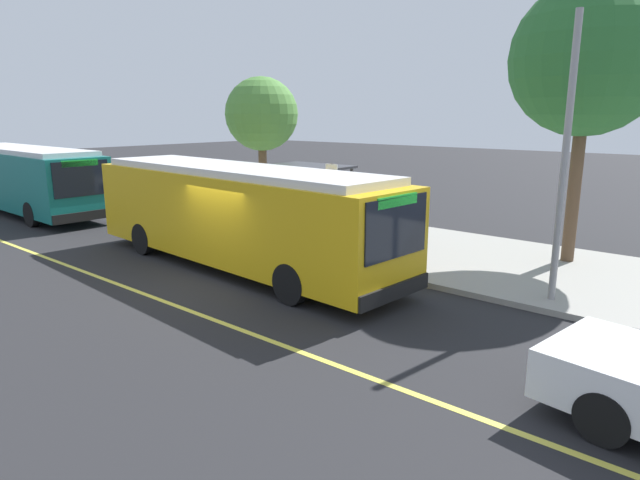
% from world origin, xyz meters
% --- Properties ---
extents(ground_plane, '(120.00, 120.00, 0.00)m').
position_xyz_m(ground_plane, '(0.00, 0.00, 0.00)').
color(ground_plane, '#232326').
extents(sidewalk_curb, '(44.00, 6.40, 0.15)m').
position_xyz_m(sidewalk_curb, '(0.00, 6.00, 0.07)').
color(sidewalk_curb, gray).
rests_on(sidewalk_curb, ground_plane).
extents(lane_stripe_center, '(36.00, 0.14, 0.01)m').
position_xyz_m(lane_stripe_center, '(0.00, -2.20, 0.00)').
color(lane_stripe_center, '#E0D64C').
rests_on(lane_stripe_center, ground_plane).
extents(transit_bus_main, '(11.48, 3.25, 2.95)m').
position_xyz_m(transit_bus_main, '(-0.65, 1.01, 1.62)').
color(transit_bus_main, gold).
rests_on(transit_bus_main, ground_plane).
extents(transit_bus_second, '(11.21, 2.81, 2.95)m').
position_xyz_m(transit_bus_second, '(-14.78, 0.86, 1.62)').
color(transit_bus_second, '#146B66').
rests_on(transit_bus_second, ground_plane).
extents(bus_shelter, '(2.90, 1.60, 2.48)m').
position_xyz_m(bus_shelter, '(-1.81, 5.54, 1.92)').
color(bus_shelter, '#333338').
rests_on(bus_shelter, sidewalk_curb).
extents(waiting_bench, '(1.60, 0.48, 0.95)m').
position_xyz_m(waiting_bench, '(-1.44, 5.63, 0.63)').
color(waiting_bench, brown).
rests_on(waiting_bench, sidewalk_curb).
extents(route_sign_post, '(0.44, 0.08, 2.80)m').
position_xyz_m(route_sign_post, '(0.85, 3.48, 1.96)').
color(route_sign_post, '#333338').
rests_on(route_sign_post, sidewalk_curb).
extents(pedestrian_commuter, '(0.24, 0.40, 1.69)m').
position_xyz_m(pedestrian_commuter, '(-0.06, 3.79, 1.12)').
color(pedestrian_commuter, '#282D47').
rests_on(pedestrian_commuter, sidewalk_curb).
extents(street_tree_near_shelter, '(4.21, 4.21, 7.81)m').
position_xyz_m(street_tree_near_shelter, '(6.64, 7.43, 5.83)').
color(street_tree_near_shelter, brown).
rests_on(street_tree_near_shelter, sidewalk_curb).
extents(street_tree_upstreet, '(3.12, 3.12, 5.80)m').
position_xyz_m(street_tree_upstreet, '(-6.26, 7.44, 4.36)').
color(street_tree_upstreet, brown).
rests_on(street_tree_upstreet, sidewalk_curb).
extents(utility_pole, '(0.16, 0.16, 6.40)m').
position_xyz_m(utility_pole, '(7.45, 3.57, 3.35)').
color(utility_pole, gray).
rests_on(utility_pole, sidewalk_curb).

